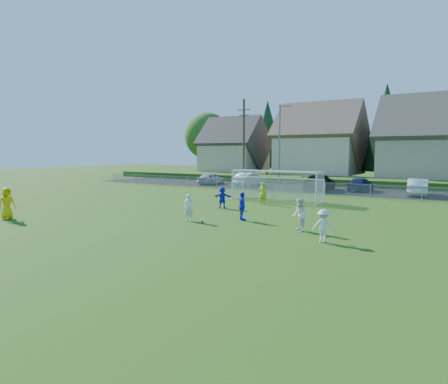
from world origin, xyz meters
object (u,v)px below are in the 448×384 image
(player_blue_a, at_px, (242,206))
(car_d, at_px, (319,182))
(referee, at_px, (7,203))
(goalkeeper, at_px, (263,193))
(player_white_a, at_px, (189,208))
(player_white_c, at_px, (323,226))
(car_a, at_px, (211,179))
(soccer_ball, at_px, (202,221))
(car_f, at_px, (418,187))
(player_white_b, at_px, (300,215))
(player_blue_b, at_px, (222,197))
(soccer_goal, at_px, (277,181))
(car_e, at_px, (360,184))
(car_b, at_px, (249,179))

(player_blue_a, bearing_deg, car_d, -38.55)
(referee, xyz_separation_m, goalkeeper, (9.60, 14.33, -0.09))
(player_white_a, distance_m, goalkeeper, 8.96)
(referee, bearing_deg, player_white_c, -68.80)
(player_white_c, xyz_separation_m, car_a, (-22.04, 23.24, -0.02))
(player_white_a, bearing_deg, soccer_ball, -32.09)
(referee, relative_size, car_f, 0.40)
(player_blue_a, relative_size, car_f, 0.35)
(player_white_a, relative_size, player_blue_a, 0.94)
(player_white_b, height_order, player_white_c, player_white_b)
(player_blue_b, bearing_deg, player_blue_a, 124.16)
(goalkeeper, relative_size, soccer_goal, 0.23)
(car_a, height_order, soccer_goal, soccer_goal)
(car_e, relative_size, soccer_goal, 0.57)
(car_b, bearing_deg, soccer_goal, 129.80)
(goalkeeper, bearing_deg, player_white_b, 130.22)
(player_white_a, bearing_deg, player_white_c, -37.67)
(soccer_ball, bearing_deg, player_blue_b, 111.73)
(player_white_a, bearing_deg, referee, 179.50)
(player_white_c, xyz_separation_m, car_e, (-4.40, 24.21, -0.01))
(player_white_c, relative_size, soccer_goal, 0.20)
(player_white_b, distance_m, car_b, 26.86)
(player_blue_a, distance_m, car_e, 21.33)
(car_a, bearing_deg, player_blue_b, 128.63)
(car_b, bearing_deg, soccer_ball, 114.40)
(player_white_c, distance_m, car_b, 29.26)
(player_blue_b, bearing_deg, soccer_ball, 99.97)
(car_d, height_order, car_f, car_d)
(car_e, bearing_deg, car_d, 20.38)
(car_d, bearing_deg, player_white_b, 103.13)
(soccer_ball, xyz_separation_m, car_d, (-0.91, 22.02, 0.71))
(goalkeeper, distance_m, car_f, 15.81)
(car_a, xyz_separation_m, car_b, (5.03, 0.56, 0.07))
(player_blue_a, bearing_deg, car_f, -64.33)
(player_blue_b, height_order, goalkeeper, goalkeeper)
(car_b, xyz_separation_m, car_f, (18.02, -0.86, -0.01))
(soccer_ball, height_order, soccer_goal, soccer_goal)
(player_blue_b, bearing_deg, car_f, -134.46)
(player_white_c, distance_m, car_d, 24.51)
(car_b, height_order, soccer_goal, soccer_goal)
(player_white_b, bearing_deg, player_blue_a, -145.05)
(car_e, relative_size, car_f, 0.90)
(player_blue_b, distance_m, soccer_goal, 6.31)
(goalkeeper, xyz_separation_m, car_a, (-13.89, 13.19, -0.14))
(player_blue_a, relative_size, goalkeeper, 0.97)
(player_white_a, height_order, car_b, car_b)
(car_f, bearing_deg, goalkeeper, 48.63)
(player_blue_b, height_order, car_e, player_blue_b)
(car_a, xyz_separation_m, car_e, (17.65, 0.97, 0.01))
(player_white_c, bearing_deg, player_blue_b, -59.20)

